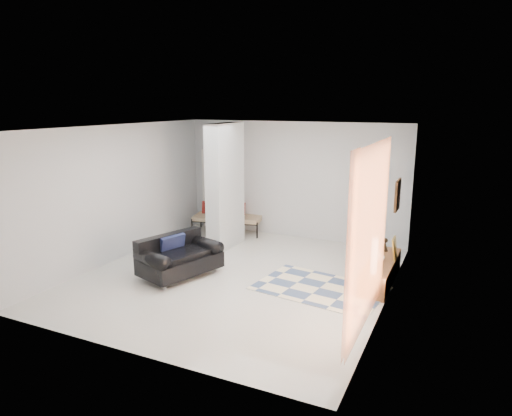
% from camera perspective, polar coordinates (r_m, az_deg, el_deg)
% --- Properties ---
extents(floor, '(6.00, 6.00, 0.00)m').
position_cam_1_polar(floor, '(8.77, -2.42, -8.57)').
color(floor, beige).
rests_on(floor, ground).
extents(ceiling, '(6.00, 6.00, 0.00)m').
position_cam_1_polar(ceiling, '(8.17, -2.61, 10.02)').
color(ceiling, white).
rests_on(ceiling, wall_back).
extents(wall_back, '(6.00, 0.00, 6.00)m').
position_cam_1_polar(wall_back, '(11.06, 4.68, 3.47)').
color(wall_back, silver).
rests_on(wall_back, ground).
extents(wall_front, '(6.00, 0.00, 6.00)m').
position_cam_1_polar(wall_front, '(5.95, -15.98, -5.35)').
color(wall_front, silver).
rests_on(wall_front, ground).
extents(wall_left, '(0.00, 6.00, 6.00)m').
position_cam_1_polar(wall_left, '(9.91, -16.78, 1.84)').
color(wall_left, silver).
rests_on(wall_left, ground).
extents(wall_right, '(0.00, 6.00, 6.00)m').
position_cam_1_polar(wall_right, '(7.53, 16.42, -1.55)').
color(wall_right, silver).
rests_on(wall_right, ground).
extents(partition_column, '(0.35, 1.20, 2.80)m').
position_cam_1_polar(partition_column, '(10.25, -3.85, 2.73)').
color(partition_column, silver).
rests_on(partition_column, floor).
extents(hallway_door, '(0.85, 0.06, 2.04)m').
position_cam_1_polar(hallway_door, '(11.97, -4.90, 2.35)').
color(hallway_door, white).
rests_on(hallway_door, floor).
extents(curtain, '(0.00, 2.55, 2.55)m').
position_cam_1_polar(curtain, '(6.43, 14.16, -3.41)').
color(curtain, orange).
rests_on(curtain, wall_right).
extents(wall_art, '(0.04, 0.45, 0.55)m').
position_cam_1_polar(wall_art, '(8.35, 17.29, 1.55)').
color(wall_art, '#3B2210').
rests_on(wall_art, wall_right).
extents(media_console, '(0.45, 1.84, 0.80)m').
position_cam_1_polar(media_console, '(8.77, 15.35, -7.62)').
color(media_console, brown).
rests_on(media_console, floor).
extents(loveseat, '(1.29, 1.69, 0.76)m').
position_cam_1_polar(loveseat, '(8.86, -9.71, -6.06)').
color(loveseat, silver).
rests_on(loveseat, floor).
extents(daybed, '(1.82, 1.08, 0.77)m').
position_cam_1_polar(daybed, '(11.58, -3.66, -1.04)').
color(daybed, black).
rests_on(daybed, floor).
extents(area_rug, '(2.37, 1.74, 0.01)m').
position_cam_1_polar(area_rug, '(8.31, 7.97, -9.90)').
color(area_rug, beige).
rests_on(area_rug, floor).
extents(cylinder_lamp, '(0.11, 0.11, 0.61)m').
position_cam_1_polar(cylinder_lamp, '(7.96, 14.56, -5.87)').
color(cylinder_lamp, silver).
rests_on(cylinder_lamp, media_console).
extents(bronze_figurine, '(0.13, 0.13, 0.26)m').
position_cam_1_polar(bronze_figurine, '(9.26, 15.84, -4.42)').
color(bronze_figurine, black).
rests_on(bronze_figurine, media_console).
extents(vase, '(0.23, 0.23, 0.22)m').
position_cam_1_polar(vase, '(8.63, 15.09, -5.78)').
color(vase, white).
rests_on(vase, media_console).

